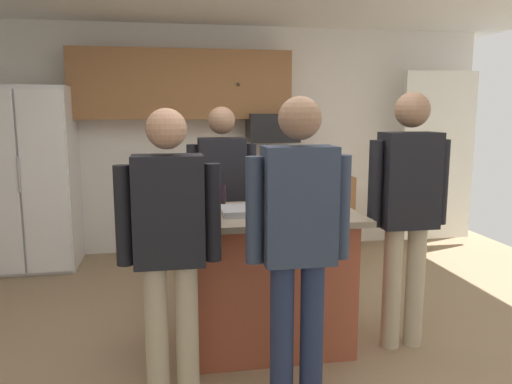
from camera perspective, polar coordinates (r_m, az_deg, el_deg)
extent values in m
plane|color=#937A5B|center=(3.55, 0.52, -18.32)|extent=(7.04, 7.04, 0.00)
cube|color=white|center=(5.93, -4.43, 5.91)|extent=(6.40, 0.10, 2.60)
cube|color=white|center=(6.37, 20.00, 3.81)|extent=(0.90, 0.06, 2.00)
cube|color=#936038|center=(5.70, -8.40, 11.99)|extent=(2.40, 0.35, 0.75)
sphere|color=#4C3823|center=(5.57, -2.01, 12.15)|extent=(0.04, 0.04, 0.04)
cube|color=#936038|center=(5.82, 1.88, -2.57)|extent=(1.80, 0.60, 0.90)
sphere|color=#4C3823|center=(5.63, 7.03, -3.04)|extent=(0.04, 0.04, 0.04)
cube|color=white|center=(5.72, -24.34, 1.41)|extent=(0.90, 0.70, 1.89)
cube|color=white|center=(5.31, -22.95, 0.96)|extent=(0.43, 0.04, 1.81)
cylinder|color=#B2B2B7|center=(5.32, -25.45, 1.84)|extent=(0.02, 0.02, 0.35)
cube|color=black|center=(5.72, 1.89, 7.32)|extent=(0.56, 0.40, 0.32)
cube|color=#9E4C33|center=(3.55, 0.85, -10.21)|extent=(1.14, 0.70, 0.92)
cube|color=gray|center=(3.42, 0.87, -2.62)|extent=(1.28, 0.84, 0.04)
cylinder|color=#232D4C|center=(4.24, -4.94, -7.72)|extent=(0.13, 0.13, 0.82)
cylinder|color=#232D4C|center=(4.26, -2.64, -7.62)|extent=(0.13, 0.13, 0.82)
cube|color=black|center=(4.10, -3.89, 1.91)|extent=(0.38, 0.22, 0.61)
sphere|color=#8C664C|center=(4.07, -3.96, 8.15)|extent=(0.22, 0.22, 0.22)
cylinder|color=black|center=(4.08, -7.24, 1.55)|extent=(0.09, 0.09, 0.55)
cylinder|color=black|center=(4.13, -0.58, 1.72)|extent=(0.09, 0.09, 0.55)
cylinder|color=tan|center=(2.98, -11.25, -15.59)|extent=(0.13, 0.13, 0.81)
cylinder|color=tan|center=(2.97, -7.85, -15.50)|extent=(0.13, 0.13, 0.81)
cube|color=black|center=(2.75, -9.94, -2.10)|extent=(0.38, 0.22, 0.60)
sphere|color=tan|center=(2.70, -10.20, 7.11)|extent=(0.22, 0.22, 0.22)
cylinder|color=black|center=(2.77, -14.91, -2.63)|extent=(0.09, 0.09, 0.54)
cylinder|color=black|center=(2.77, -4.95, -2.36)|extent=(0.09, 0.09, 0.54)
cylinder|color=tan|center=(3.65, 15.25, -10.49)|extent=(0.13, 0.13, 0.86)
cylinder|color=tan|center=(3.73, 17.65, -10.21)|extent=(0.13, 0.13, 0.86)
cube|color=black|center=(3.52, 17.02, 1.28)|extent=(0.38, 0.22, 0.64)
sphere|color=#8C664C|center=(3.48, 17.39, 8.93)|extent=(0.23, 0.23, 0.23)
cylinder|color=black|center=(3.42, 13.42, 0.91)|extent=(0.09, 0.09, 0.58)
cylinder|color=black|center=(3.63, 20.39, 1.07)|extent=(0.09, 0.09, 0.58)
cylinder|color=#232D4C|center=(2.86, 2.96, -16.11)|extent=(0.13, 0.13, 0.84)
cylinder|color=#232D4C|center=(2.90, 6.36, -15.79)|extent=(0.13, 0.13, 0.84)
cube|color=#2D384C|center=(2.65, 4.88, -1.52)|extent=(0.38, 0.22, 0.63)
sphere|color=#8C664C|center=(2.61, 5.02, 8.38)|extent=(0.23, 0.23, 0.23)
cylinder|color=#2D384C|center=(2.61, -0.23, -2.10)|extent=(0.09, 0.09, 0.56)
cylinder|color=#2D384C|center=(2.73, 9.76, -1.72)|extent=(0.09, 0.09, 0.56)
cylinder|color=white|center=(3.76, 6.28, -0.57)|extent=(0.08, 0.08, 0.09)
torus|color=white|center=(3.78, 7.07, -0.48)|extent=(0.06, 0.01, 0.06)
cylinder|color=black|center=(3.12, -5.09, -1.95)|extent=(0.07, 0.07, 0.16)
cylinder|color=black|center=(3.57, -3.98, -0.48)|extent=(0.06, 0.06, 0.16)
cylinder|color=black|center=(3.56, 6.45, -0.49)|extent=(0.07, 0.07, 0.17)
cylinder|color=black|center=(3.48, 4.60, -0.98)|extent=(0.06, 0.06, 0.13)
cylinder|color=#4C6B99|center=(3.36, 8.34, -1.66)|extent=(0.09, 0.09, 0.11)
torus|color=#4C6B99|center=(3.38, 9.29, -1.53)|extent=(0.06, 0.01, 0.06)
cube|color=#B7B7BC|center=(3.37, -0.28, -2.29)|extent=(0.44, 0.30, 0.02)
cube|color=#A8A8AD|center=(3.36, -0.28, -1.96)|extent=(0.44, 0.30, 0.02)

